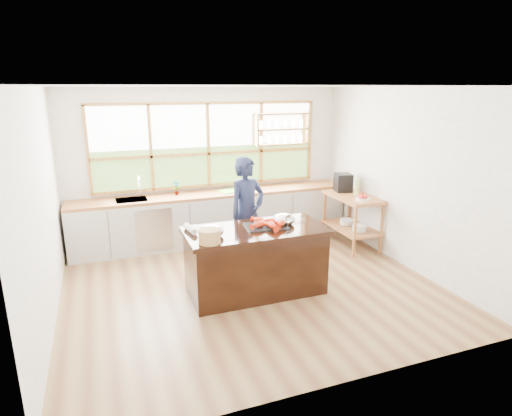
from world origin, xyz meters
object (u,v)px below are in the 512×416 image
espresso_machine (343,182)px  wicker_basket (210,236)px  island (256,260)px  cook (247,213)px

espresso_machine → wicker_basket: bearing=-135.3°
island → espresso_machine: (2.19, 1.44, 0.60)m
espresso_machine → wicker_basket: (-2.88, -1.75, -0.07)m
cook → espresso_machine: cook is taller
cook → wicker_basket: 1.47m
cook → espresso_machine: bearing=-3.9°
island → wicker_basket: wicker_basket is taller
island → wicker_basket: (-0.69, -0.30, 0.53)m
wicker_basket → espresso_machine: bearing=31.2°
espresso_machine → wicker_basket: size_ratio=1.19×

